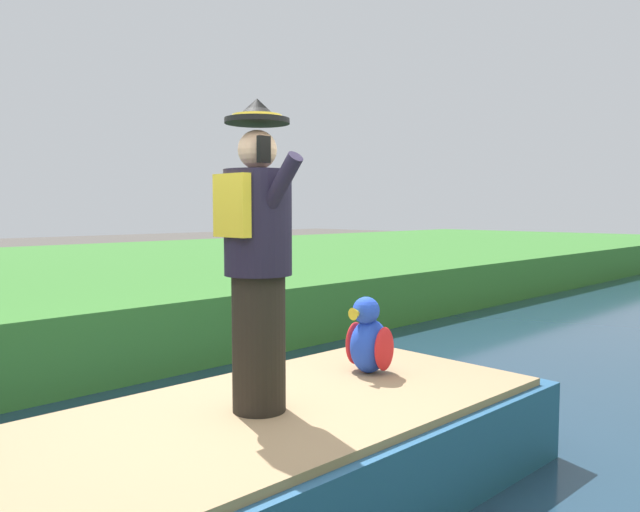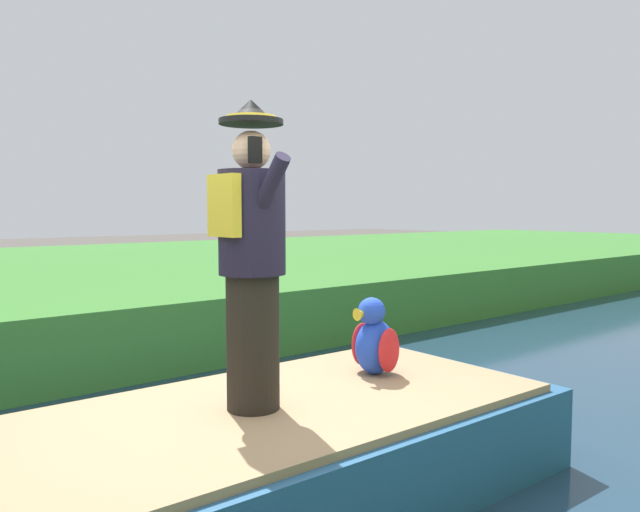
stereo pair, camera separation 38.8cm
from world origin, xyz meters
name	(u,v)px [view 2 (the right image)]	position (x,y,z in m)	size (l,w,h in m)	color
canal_water	(267,509)	(0.00, 0.00, 0.05)	(5.96, 48.00, 0.10)	#1E384C
boat	(249,459)	(0.00, -0.13, 0.40)	(1.88, 4.23, 0.61)	#23517A
person_pirate	(252,257)	(0.00, -0.10, 1.64)	(0.61, 0.42, 1.85)	black
parrot_plush	(374,341)	(-0.10, 1.03, 0.95)	(0.36, 0.34, 0.57)	blue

